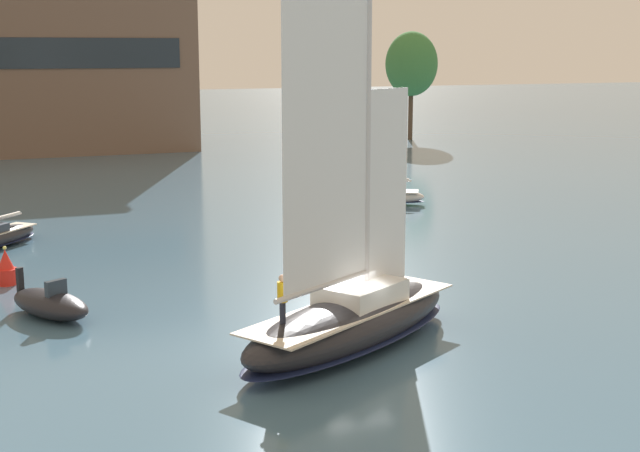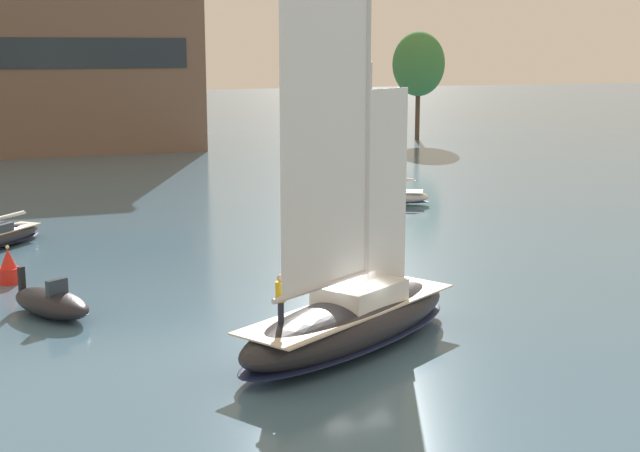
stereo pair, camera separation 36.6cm
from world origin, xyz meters
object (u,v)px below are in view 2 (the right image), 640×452
Objects in this scene: sailboat_main at (351,315)px; channel_buoy at (9,269)px; motor_tender at (51,303)px; tree_shore_left at (419,64)px; sailboat_moored_mid_channel at (378,195)px.

sailboat_main is 17.22m from channel_buoy.
motor_tender is 2.65× the size of channel_buoy.
sailboat_moored_mid_channel is (-22.22, -38.23, -7.91)m from tree_shore_left.
tree_shore_left reaches higher than sailboat_moored_mid_channel.
sailboat_main is 1.59× the size of sailboat_moored_mid_channel.
tree_shore_left is at bearing 59.83° from sailboat_moored_mid_channel.
tree_shore_left reaches higher than motor_tender.
tree_shore_left is 69.27m from channel_buoy.
sailboat_main is (-35.12, -64.54, -7.38)m from tree_shore_left.
tree_shore_left is at bearing 48.06° from channel_buoy.
channel_buoy is at bearing 103.56° from motor_tender.
channel_buoy is at bearing 129.17° from sailboat_main.
sailboat_moored_mid_channel is 5.42× the size of channel_buoy.
sailboat_moored_mid_channel is 2.05× the size of motor_tender.
tree_shore_left is at bearing 51.95° from motor_tender.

